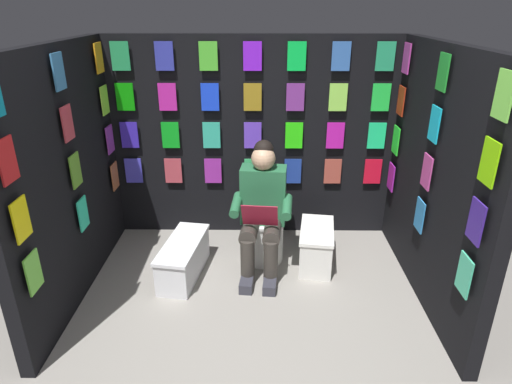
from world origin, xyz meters
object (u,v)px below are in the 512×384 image
object	(u,v)px
person_reading	(262,209)
comic_longbox_near	(316,246)
toilet	(264,225)
comic_longbox_far	(184,259)

from	to	relation	value
person_reading	comic_longbox_near	xyz separation A→B (m)	(-0.51, -0.06, -0.41)
toilet	comic_longbox_near	bearing A→B (deg)	166.84
person_reading	toilet	bearing A→B (deg)	-89.30
toilet	comic_longbox_near	distance (m)	0.53
toilet	person_reading	xyz separation A→B (m)	(0.02, 0.23, 0.27)
person_reading	comic_longbox_near	size ratio (longest dim) A/B	1.89
comic_longbox_near	comic_longbox_far	xyz separation A→B (m)	(1.21, 0.20, -0.02)
person_reading	comic_longbox_near	bearing A→B (deg)	-167.65
toilet	comic_longbox_near	size ratio (longest dim) A/B	1.23
toilet	person_reading	size ratio (longest dim) A/B	0.65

